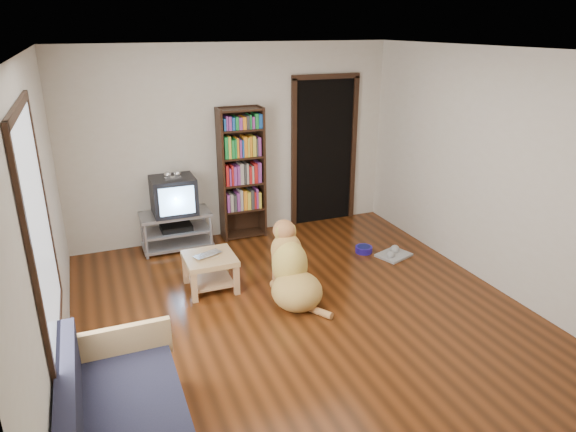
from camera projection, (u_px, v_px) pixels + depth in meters
name	position (u px, v px, depth m)	size (l,w,h in m)	color
ground	(307.00, 318.00, 5.23)	(5.00, 5.00, 0.00)	#57270F
ceiling	(311.00, 51.00, 4.31)	(5.00, 5.00, 0.00)	white
wall_back	(234.00, 143.00, 6.94)	(4.50, 4.50, 0.00)	beige
wall_front	(509.00, 342.00, 2.60)	(4.50, 4.50, 0.00)	beige
wall_left	(45.00, 231.00, 3.99)	(5.00, 5.00, 0.00)	beige
wall_right	(499.00, 173.00, 5.55)	(5.00, 5.00, 0.00)	beige
laptop	(210.00, 256.00, 5.65)	(0.32, 0.20, 0.03)	silver
dog_bowl	(364.00, 249.00, 6.72)	(0.22, 0.22, 0.08)	#241596
grey_rag	(394.00, 255.00, 6.62)	(0.40, 0.32, 0.03)	#A7A7A7
window	(39.00, 230.00, 3.49)	(0.03, 1.46, 1.70)	white
doorway	(324.00, 148.00, 7.46)	(1.03, 0.05, 2.19)	black
tv_stand	(176.00, 229.00, 6.77)	(0.90, 0.45, 0.50)	#99999E
crt_tv	(173.00, 195.00, 6.63)	(0.55, 0.52, 0.58)	black
bookshelf	(241.00, 167.00, 6.93)	(0.60, 0.30, 1.80)	black
coffee_table	(210.00, 266.00, 5.72)	(0.55, 0.55, 0.40)	tan
dog	(292.00, 272.00, 5.49)	(0.55, 1.05, 0.86)	tan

